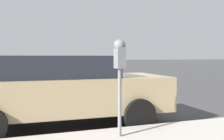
# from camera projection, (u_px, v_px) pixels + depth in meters

# --- Properties ---
(ground_plane) EXTENTS (220.00, 220.00, 0.00)m
(ground_plane) POSITION_uv_depth(u_px,v_px,m) (87.00, 112.00, 6.88)
(ground_plane) COLOR #424244
(parking_meter) EXTENTS (0.21, 0.19, 1.58)m
(parking_meter) POSITION_uv_depth(u_px,v_px,m) (120.00, 62.00, 4.23)
(parking_meter) COLOR gray
(parking_meter) RESTS_ON sidewalk
(car_tan) EXTENTS (2.06, 4.42, 1.48)m
(car_tan) POSITION_uv_depth(u_px,v_px,m) (61.00, 88.00, 5.51)
(car_tan) COLOR tan
(car_tan) RESTS_ON ground_plane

